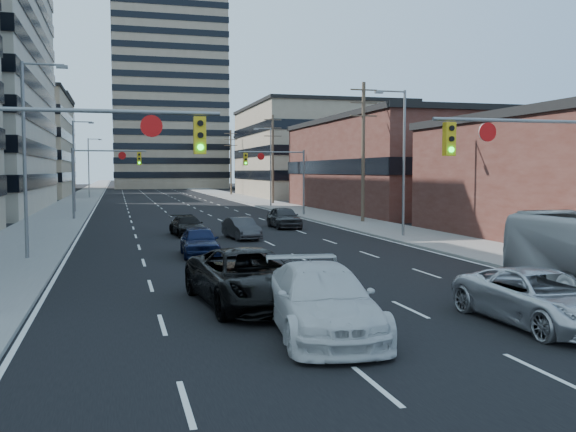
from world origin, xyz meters
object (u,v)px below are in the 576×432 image
Objects in this scene: black_pickup at (249,278)px; white_van at (321,301)px; silver_suv at (541,298)px; sedan_blue at (200,241)px.

black_pickup reaches higher than white_van.
silver_suv reaches higher than sedan_blue.
sedan_blue is at bearing 84.45° from black_pickup.
white_van is at bearing -83.88° from sedan_blue.
black_pickup reaches higher than sedan_blue.
black_pickup is at bearing -87.84° from sedan_blue.
black_pickup is 11.78m from sedan_blue.
black_pickup is 8.28m from silver_suv.
black_pickup is 3.96m from white_van.
black_pickup is at bearing 111.37° from white_van.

